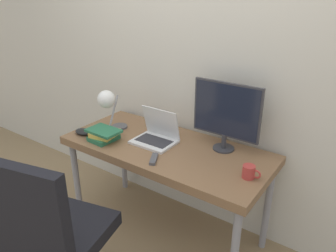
{
  "coord_description": "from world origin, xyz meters",
  "views": [
    {
      "loc": [
        1.23,
        -1.38,
        1.85
      ],
      "look_at": [
        0.04,
        0.31,
        0.96
      ],
      "focal_mm": 35.0,
      "sensor_mm": 36.0,
      "label": 1
    }
  ],
  "objects": [
    {
      "name": "desk_lamp",
      "position": [
        -0.5,
        0.29,
        1.03
      ],
      "size": [
        0.14,
        0.25,
        0.35
      ],
      "color": "#4C4C51",
      "rests_on": "desk"
    },
    {
      "name": "game_controller",
      "position": [
        -0.65,
        0.14,
        0.8
      ],
      "size": [
        0.14,
        0.1,
        0.04
      ],
      "color": "black",
      "rests_on": "desk"
    },
    {
      "name": "laptop",
      "position": [
        -0.1,
        0.36,
        0.83
      ],
      "size": [
        0.31,
        0.24,
        0.25
      ],
      "color": "silver",
      "rests_on": "desk"
    },
    {
      "name": "monitor",
      "position": [
        0.36,
        0.54,
        1.05
      ],
      "size": [
        0.49,
        0.15,
        0.49
      ],
      "color": "#333338",
      "rests_on": "desk"
    },
    {
      "name": "office_chair",
      "position": [
        -0.13,
        -0.57,
        0.6
      ],
      "size": [
        0.6,
        0.61,
        1.07
      ],
      "color": "black",
      "rests_on": "ground_plane"
    },
    {
      "name": "mug",
      "position": [
        0.66,
        0.28,
        0.82
      ],
      "size": [
        0.12,
        0.08,
        0.08
      ],
      "color": "#B23833",
      "rests_on": "desk"
    },
    {
      "name": "desk",
      "position": [
        0.0,
        0.34,
        0.71
      ],
      "size": [
        1.53,
        0.69,
        0.78
      ],
      "color": "brown",
      "rests_on": "ground_plane"
    },
    {
      "name": "wall_back",
      "position": [
        0.0,
        0.75,
        1.3
      ],
      "size": [
        8.0,
        0.05,
        2.6
      ],
      "color": "beige",
      "rests_on": "ground_plane"
    },
    {
      "name": "book_stack",
      "position": [
        -0.44,
        0.16,
        0.82
      ],
      "size": [
        0.25,
        0.22,
        0.09
      ],
      "color": "#286B47",
      "rests_on": "desk"
    },
    {
      "name": "tv_remote",
      "position": [
        0.06,
        0.12,
        0.79
      ],
      "size": [
        0.1,
        0.14,
        0.02
      ],
      "color": "#4C4C51",
      "rests_on": "desk"
    }
  ]
}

